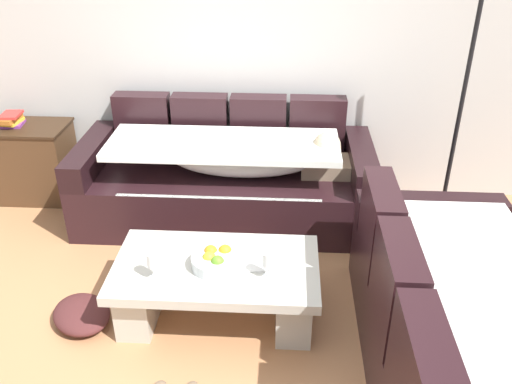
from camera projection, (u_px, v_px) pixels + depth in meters
name	position (u px, v px, depth m)	size (l,w,h in m)	color
ground_plane	(202.00, 369.00, 2.95)	(14.00, 14.00, 0.00)	#B3794E
back_wall	(235.00, 30.00, 4.18)	(9.00, 0.10, 2.70)	beige
couch_along_wall	(230.00, 178.00, 4.21)	(2.24, 0.92, 0.88)	black
couch_near_window	(463.00, 342.00, 2.66)	(0.92, 2.04, 0.88)	black
coffee_table	(217.00, 284.00, 3.22)	(1.20, 0.68, 0.38)	beige
fruit_bowl	(216.00, 260.00, 3.12)	(0.28, 0.28, 0.10)	silver
wine_glass_near_left	(153.00, 261.00, 2.99)	(0.07, 0.07, 0.17)	silver
wine_glass_near_right	(268.00, 260.00, 2.99)	(0.07, 0.07, 0.17)	silver
open_magazine	(255.00, 261.00, 3.17)	(0.28, 0.21, 0.01)	white
side_cabinet	(29.00, 162.00, 4.50)	(0.72, 0.44, 0.64)	#4B311D
book_stack_on_cabinet	(11.00, 120.00, 4.33)	(0.18, 0.23, 0.10)	#72337F
floor_lamp	(459.00, 86.00, 3.73)	(0.33, 0.31, 1.95)	black
crumpled_garment	(82.00, 314.00, 3.25)	(0.40, 0.32, 0.12)	#4C2323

